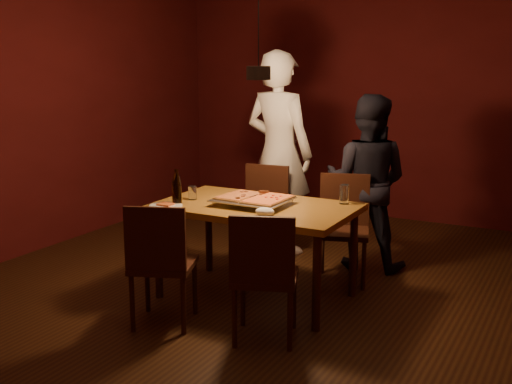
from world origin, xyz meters
The scene contains 19 objects.
room_shell centered at (0.00, 0.00, 1.40)m, with size 6.00×6.00×6.00m.
dining_table centered at (-0.01, -0.02, 0.68)m, with size 1.50×0.90×0.75m.
chair_far_left centered at (-0.38, 0.80, 0.54)m, with size 0.47×0.47×0.49m.
chair_far_right centered at (0.44, 0.72, 0.54)m, with size 0.53×0.53×0.49m.
chair_near_left centered at (-0.32, -0.85, 0.54)m, with size 0.54×0.54×0.49m.
chair_near_right centered at (0.43, -0.73, 0.54)m, with size 0.54×0.54×0.49m.
pizza_tray centered at (-0.03, -0.03, 0.77)m, with size 0.55×0.45×0.05m, color silver.
pizza_meat centered at (-0.16, -0.02, 0.81)m, with size 0.24×0.37×0.02m, color maroon.
pizza_cheese centered at (0.09, -0.02, 0.81)m, with size 0.26×0.42×0.02m, color gold.
spatula centered at (-0.03, -0.01, 0.81)m, with size 0.09×0.24×0.04m, color silver, non-canonical shape.
beer_bottle_a centered at (-0.56, -0.29, 0.89)m, with size 0.07×0.07×0.27m.
beer_bottle_b centered at (-0.54, -0.30, 0.87)m, with size 0.06×0.06×0.24m.
water_glass_left centered at (-0.55, -0.09, 0.80)m, with size 0.07×0.07×0.11m, color silver.
water_glass_right centered at (0.57, 0.34, 0.82)m, with size 0.07×0.07×0.15m, color silver.
plate_slice centered at (-0.58, -0.41, 0.76)m, with size 0.25×0.25×0.03m.
napkin centered at (0.21, -0.29, 0.78)m, with size 0.14×0.11×0.06m, color white.
diner_white centered at (-0.40, 1.17, 0.97)m, with size 0.70×0.46×1.93m, color white.
diner_dark centered at (0.50, 1.12, 0.78)m, with size 0.76×0.59×1.55m, color black.
pendant_lamp centered at (0.00, 0.00, 1.76)m, with size 0.18×0.18×1.10m.
Camera 1 is at (2.26, -4.26, 1.87)m, focal length 45.00 mm.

